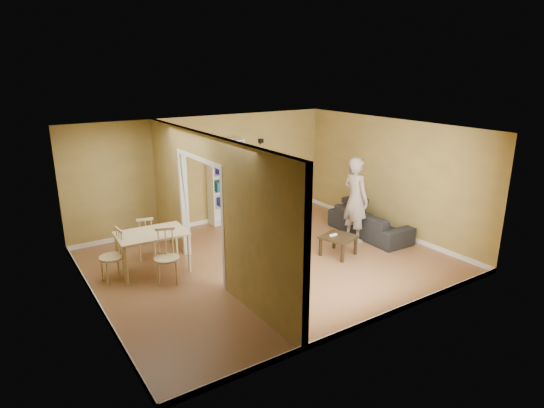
{
  "coord_description": "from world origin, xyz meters",
  "views": [
    {
      "loc": [
        -4.46,
        -6.93,
        3.69
      ],
      "look_at": [
        0.2,
        0.2,
        1.1
      ],
      "focal_mm": 30.0,
      "sensor_mm": 36.0,
      "label": 1
    }
  ],
  "objects": [
    {
      "name": "chair_far",
      "position": [
        -1.95,
        1.47,
        0.45
      ],
      "size": [
        0.5,
        0.5,
        0.9
      ],
      "primitive_type": null,
      "rotation": [
        0.0,
        0.0,
        2.89
      ],
      "color": "tan",
      "rests_on": "ground"
    },
    {
      "name": "wall_speaker",
      "position": [
        1.5,
        2.69,
        1.9
      ],
      "size": [
        0.1,
        0.1,
        0.1
      ],
      "primitive_type": "cube",
      "color": "black",
      "rests_on": "room_shell"
    },
    {
      "name": "paper_box_navy_a",
      "position": [
        0.42,
        2.56,
        0.53
      ],
      "size": [
        0.4,
        0.26,
        0.2
      ],
      "primitive_type": "cube",
      "color": "navy",
      "rests_on": "bookshelf"
    },
    {
      "name": "sofa",
      "position": [
        2.7,
        -0.01,
        0.39
      ],
      "size": [
        2.07,
        0.94,
        0.78
      ],
      "primitive_type": "imported",
      "rotation": [
        0.0,
        0.0,
        1.54
      ],
      "color": "black",
      "rests_on": "ground"
    },
    {
      "name": "person",
      "position": [
        2.19,
        -0.05,
        1.1
      ],
      "size": [
        0.8,
        0.63,
        2.19
      ],
      "primitive_type": "imported",
      "rotation": [
        0.0,
        0.0,
        1.57
      ],
      "color": "slate",
      "rests_on": "ground"
    },
    {
      "name": "game_controller",
      "position": [
        1.27,
        -0.42,
        0.43
      ],
      "size": [
        0.17,
        0.04,
        0.03
      ],
      "primitive_type": "cube",
      "color": "white",
      "rests_on": "coffee_table"
    },
    {
      "name": "bookshelf",
      "position": [
        0.42,
        2.61,
        1.02
      ],
      "size": [
        0.86,
        0.38,
        2.04
      ],
      "color": "white",
      "rests_on": "ground"
    },
    {
      "name": "partition",
      "position": [
        -1.2,
        0.0,
        1.3
      ],
      "size": [
        0.22,
        5.5,
        2.6
      ],
      "primitive_type": null,
      "color": "#AF8F43",
      "rests_on": "ground"
    },
    {
      "name": "chair_left",
      "position": [
        -2.78,
        0.84,
        0.48
      ],
      "size": [
        0.47,
        0.47,
        0.95
      ],
      "primitive_type": null,
      "rotation": [
        0.0,
        0.0,
        -1.49
      ],
      "color": "tan",
      "rests_on": "ground"
    },
    {
      "name": "paper_box_teal",
      "position": [
        0.34,
        2.56,
        0.94
      ],
      "size": [
        0.45,
        0.29,
        0.23
      ],
      "primitive_type": "cube",
      "color": "#277C77",
      "rests_on": "bookshelf"
    },
    {
      "name": "chair_near",
      "position": [
        -1.99,
        0.24,
        0.49
      ],
      "size": [
        0.57,
        0.57,
        0.97
      ],
      "primitive_type": null,
      "rotation": [
        0.0,
        0.0,
        -0.36
      ],
      "color": "#D2B083",
      "rests_on": "ground"
    },
    {
      "name": "coffee_table",
      "position": [
        1.35,
        -0.5,
        0.35
      ],
      "size": [
        0.62,
        0.62,
        0.41
      ],
      "rotation": [
        0.0,
        0.0,
        0.3
      ],
      "color": "black",
      "rests_on": "ground"
    },
    {
      "name": "room_shell",
      "position": [
        0.0,
        0.0,
        1.3
      ],
      "size": [
        6.5,
        6.5,
        6.5
      ],
      "color": "brown",
      "rests_on": "ground"
    },
    {
      "name": "paper_box_navy_b",
      "position": [
        0.43,
        2.56,
        1.34
      ],
      "size": [
        0.44,
        0.28,
        0.22
      ],
      "primitive_type": "cube",
      "color": "navy",
      "rests_on": "bookshelf"
    },
    {
      "name": "paper_box_navy_c",
      "position": [
        0.42,
        2.56,
        1.55
      ],
      "size": [
        0.41,
        0.27,
        0.21
      ],
      "primitive_type": "cube",
      "color": "#241F52",
      "rests_on": "bookshelf"
    },
    {
      "name": "dining_table",
      "position": [
        -2.05,
        0.79,
        0.7
      ],
      "size": [
        1.24,
        0.83,
        0.77
      ],
      "rotation": [
        0.0,
        0.0,
        -0.05
      ],
      "color": "#E8D78C",
      "rests_on": "ground"
    }
  ]
}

